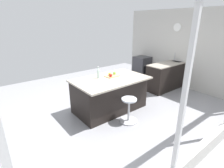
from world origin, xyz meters
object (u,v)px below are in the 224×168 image
(apple_yellow, at_px, (110,74))
(kitchen_island, at_px, (110,94))
(cutting_board, at_px, (112,76))
(apple_red, at_px, (111,75))
(apple_green, at_px, (114,73))
(water_bottle, at_px, (98,73))
(stool_by_window, at_px, (129,111))
(oven_range, at_px, (142,67))

(apple_yellow, bearing_deg, kitchen_island, 51.11)
(cutting_board, distance_m, apple_red, 0.13)
(kitchen_island, distance_m, apple_green, 0.59)
(apple_red, distance_m, water_bottle, 0.33)
(stool_by_window, distance_m, cutting_board, 1.08)
(kitchen_island, xyz_separation_m, cutting_board, (-0.15, -0.08, 0.46))
(oven_range, relative_size, apple_red, 10.25)
(apple_red, bearing_deg, apple_green, -151.53)
(stool_by_window, bearing_deg, oven_range, -142.42)
(kitchen_island, xyz_separation_m, water_bottle, (0.22, -0.19, 0.57))
(apple_yellow, xyz_separation_m, water_bottle, (0.33, -0.06, 0.06))
(stool_by_window, bearing_deg, apple_green, -108.18)
(kitchen_island, bearing_deg, stool_by_window, 88.01)
(cutting_board, relative_size, apple_red, 4.12)
(stool_by_window, height_order, water_bottle, water_bottle)
(apple_yellow, relative_size, apple_red, 0.96)
(water_bottle, bearing_deg, apple_red, 147.31)
(kitchen_island, relative_size, apple_red, 21.94)
(cutting_board, distance_m, apple_green, 0.14)
(kitchen_island, bearing_deg, cutting_board, -150.83)
(water_bottle, bearing_deg, apple_green, 173.68)
(kitchen_island, distance_m, apple_red, 0.51)
(stool_by_window, xyz_separation_m, apple_red, (-0.08, -0.79, 0.68))
(stool_by_window, height_order, apple_green, apple_green)
(oven_range, xyz_separation_m, cutting_board, (2.73, 1.38, 0.46))
(water_bottle, bearing_deg, apple_yellow, 170.49)
(stool_by_window, relative_size, apple_green, 7.95)
(oven_range, xyz_separation_m, kitchen_island, (2.88, 1.46, 0.01))
(kitchen_island, xyz_separation_m, apple_red, (-0.05, -0.02, 0.51))
(apple_green, bearing_deg, apple_red, 28.47)
(apple_green, height_order, water_bottle, water_bottle)
(oven_range, distance_m, kitchen_island, 3.23)
(apple_red, height_order, apple_green, apple_red)
(cutting_board, relative_size, water_bottle, 1.15)
(apple_red, bearing_deg, water_bottle, -32.69)
(oven_range, xyz_separation_m, apple_yellow, (2.77, 1.32, 0.52))
(oven_range, distance_m, apple_green, 2.97)
(stool_by_window, distance_m, apple_red, 1.05)
(apple_red, bearing_deg, apple_yellow, -116.62)
(stool_by_window, distance_m, apple_yellow, 1.15)
(oven_range, relative_size, kitchen_island, 0.47)
(stool_by_window, bearing_deg, apple_red, -95.59)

